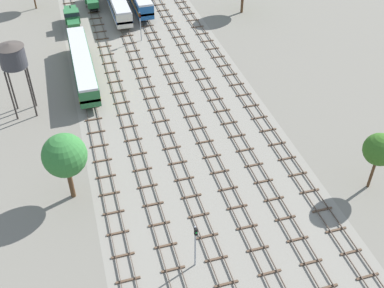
% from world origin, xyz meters
% --- Properties ---
extents(ground_plane, '(480.00, 480.00, 0.00)m').
position_xyz_m(ground_plane, '(0.00, 56.00, 0.00)').
color(ground_plane, slate).
extents(ballast_bed, '(26.19, 176.00, 0.01)m').
position_xyz_m(ballast_bed, '(0.00, 56.00, 0.00)').
color(ballast_bed, gray).
rests_on(ballast_bed, ground).
extents(track_far_left, '(2.40, 126.00, 0.29)m').
position_xyz_m(track_far_left, '(-11.10, 57.00, 0.14)').
color(track_far_left, '#47382D').
rests_on(track_far_left, ground).
extents(track_left, '(2.40, 126.00, 0.29)m').
position_xyz_m(track_left, '(-6.66, 57.00, 0.14)').
color(track_left, '#47382D').
rests_on(track_left, ground).
extents(track_centre_left, '(2.40, 126.00, 0.29)m').
position_xyz_m(track_centre_left, '(-2.22, 57.00, 0.14)').
color(track_centre_left, '#47382D').
rests_on(track_centre_left, ground).
extents(track_centre, '(2.40, 126.00, 0.29)m').
position_xyz_m(track_centre, '(2.22, 57.00, 0.14)').
color(track_centre, '#47382D').
rests_on(track_centre, ground).
extents(track_centre_right, '(2.40, 126.00, 0.29)m').
position_xyz_m(track_centre_right, '(6.66, 57.00, 0.14)').
color(track_centre_right, '#47382D').
rests_on(track_centre_right, ground).
extents(track_right, '(2.40, 126.00, 0.29)m').
position_xyz_m(track_right, '(11.10, 57.00, 0.14)').
color(track_right, '#47382D').
rests_on(track_right, ground).
extents(diesel_railcar_far_left_nearest, '(2.96, 20.50, 3.80)m').
position_xyz_m(diesel_railcar_far_left_nearest, '(-11.10, 54.82, 2.60)').
color(diesel_railcar_far_left_nearest, '#286638').
rests_on(diesel_railcar_far_left_nearest, ground).
extents(shunter_loco_far_left_near, '(2.74, 8.46, 3.10)m').
position_xyz_m(shunter_loco_far_left_near, '(-11.10, 74.00, 2.01)').
color(shunter_loco_far_left_near, '#286638').
rests_on(shunter_loco_far_left_near, ground).
extents(diesel_railcar_centre_left_mid, '(2.96, 20.50, 3.80)m').
position_xyz_m(diesel_railcar_centre_left_mid, '(-2.22, 78.24, 2.60)').
color(diesel_railcar_centre_left_mid, beige).
rests_on(diesel_railcar_centre_left_mid, ground).
extents(water_tower, '(3.61, 3.61, 10.69)m').
position_xyz_m(water_tower, '(-19.89, 47.96, 8.84)').
color(water_tower, '#2D2826').
rests_on(water_tower, ground).
extents(signal_post_nearest, '(0.28, 0.47, 5.25)m').
position_xyz_m(signal_post_nearest, '(-0.00, 65.02, 3.34)').
color(signal_post_nearest, gray).
rests_on(signal_post_nearest, ground).
extents(signal_post_near, '(0.28, 0.47, 5.66)m').
position_xyz_m(signal_post_near, '(-4.44, 16.40, 3.58)').
color(signal_post_near, gray).
rests_on(signal_post_near, ground).
extents(lineside_tree_0, '(3.67, 3.67, 7.45)m').
position_xyz_m(lineside_tree_0, '(18.03, 21.40, 5.59)').
color(lineside_tree_0, '#4C331E').
rests_on(lineside_tree_0, ground).
extents(lineside_tree_1, '(4.82, 4.82, 8.51)m').
position_xyz_m(lineside_tree_1, '(-15.07, 29.38, 6.06)').
color(lineside_tree_1, '#4C331E').
rests_on(lineside_tree_1, ground).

